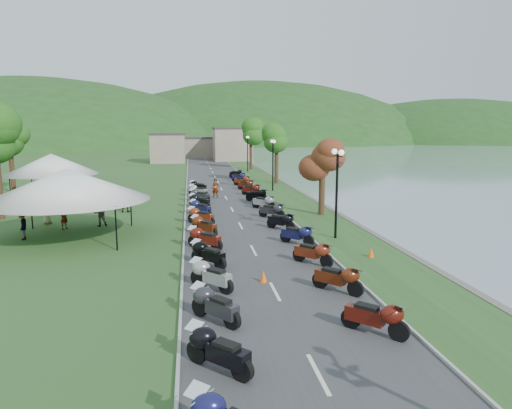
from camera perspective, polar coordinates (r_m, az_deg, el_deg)
name	(u,v)px	position (r m, az deg, el deg)	size (l,w,h in m)	color
road	(221,189)	(46.95, -4.35, 1.94)	(7.00, 120.00, 0.02)	#3E3E41
hills_backdrop	(197,142)	(206.55, -7.42, 7.78)	(360.00, 120.00, 76.00)	#285621
far_building	(195,147)	(91.52, -7.58, 7.17)	(18.00, 16.00, 5.00)	gray
moto_row_left	(207,246)	(22.30, -6.20, -5.24)	(2.60, 48.00, 1.10)	#331411
moto_row_right	(263,202)	(35.18, 0.88, 0.29)	(2.60, 46.13, 1.10)	#331411
vendor_tent_main	(69,204)	(27.72, -22.38, 0.07)	(6.02, 6.02, 4.00)	white
vendor_tent_side	(53,177)	(43.83, -24.08, 3.21)	(5.22, 5.22, 4.00)	white
tree_lakeside	(322,172)	(32.97, 8.29, 4.04)	(2.23, 2.23, 6.20)	#2D6E1D
pedestrian_a	(65,229)	(30.77, -22.76, -2.86)	(0.59, 0.43, 1.61)	slate
pedestrian_b	(101,226)	(30.93, -18.81, -2.56)	(0.80, 0.44, 1.65)	slate
pedestrian_c	(23,240)	(28.90, -27.07, -3.94)	(1.11, 0.46, 1.71)	slate
traffic_cone_near	(263,276)	(18.79, 0.93, -8.98)	(0.32, 0.32, 0.50)	#F2590C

